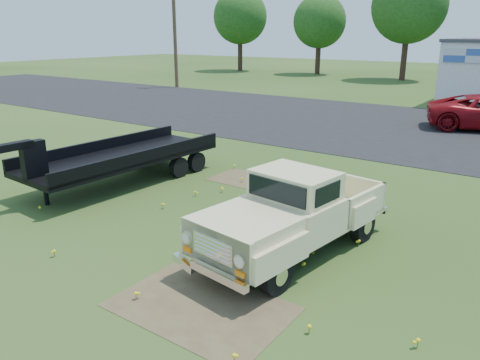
% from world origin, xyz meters
% --- Properties ---
extents(ground, '(140.00, 140.00, 0.00)m').
position_xyz_m(ground, '(0.00, 0.00, 0.00)').
color(ground, '#264416').
rests_on(ground, ground).
extents(asphalt_lot, '(90.00, 14.00, 0.02)m').
position_xyz_m(asphalt_lot, '(0.00, 15.00, 0.00)').
color(asphalt_lot, black).
rests_on(asphalt_lot, ground).
extents(dirt_patch_a, '(3.00, 2.00, 0.01)m').
position_xyz_m(dirt_patch_a, '(1.50, -3.00, 0.00)').
color(dirt_patch_a, brown).
rests_on(dirt_patch_a, ground).
extents(dirt_patch_b, '(2.20, 1.60, 0.01)m').
position_xyz_m(dirt_patch_b, '(-2.00, 3.50, 0.00)').
color(dirt_patch_b, brown).
rests_on(dirt_patch_b, ground).
extents(utility_pole_west, '(1.60, 0.30, 9.00)m').
position_xyz_m(utility_pole_west, '(-22.00, 22.00, 4.60)').
color(utility_pole_west, '#4D3123').
rests_on(utility_pole_west, ground).
extents(treeline_a, '(6.40, 6.40, 9.52)m').
position_xyz_m(treeline_a, '(-28.00, 40.00, 6.30)').
color(treeline_a, '#392419').
rests_on(treeline_a, ground).
extents(treeline_b, '(5.76, 5.76, 8.57)m').
position_xyz_m(treeline_b, '(-18.00, 41.00, 5.67)').
color(treeline_b, '#392419').
rests_on(treeline_b, ground).
extents(treeline_c, '(7.04, 7.04, 10.47)m').
position_xyz_m(treeline_c, '(-8.00, 39.50, 6.93)').
color(treeline_c, '#392419').
rests_on(treeline_c, ground).
extents(vintage_pickup_truck, '(2.66, 5.28, 1.83)m').
position_xyz_m(vintage_pickup_truck, '(1.76, -0.23, 0.92)').
color(vintage_pickup_truck, beige).
rests_on(vintage_pickup_truck, ground).
extents(flatbed_trailer, '(2.66, 7.00, 1.88)m').
position_xyz_m(flatbed_trailer, '(-5.04, 1.04, 0.94)').
color(flatbed_trailer, black).
rests_on(flatbed_trailer, ground).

